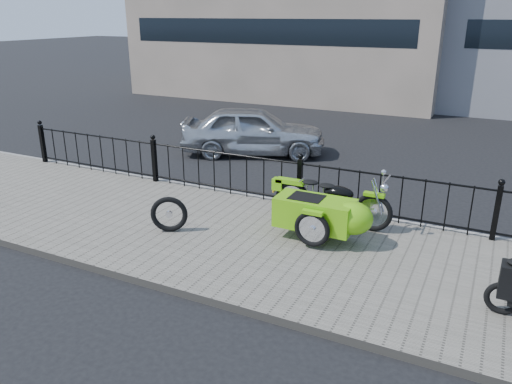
% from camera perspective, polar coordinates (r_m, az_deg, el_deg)
% --- Properties ---
extents(ground, '(120.00, 120.00, 0.00)m').
position_cam_1_polar(ground, '(8.88, 1.80, -5.06)').
color(ground, black).
rests_on(ground, ground).
extents(sidewalk, '(30.00, 3.80, 0.12)m').
position_cam_1_polar(sidewalk, '(8.44, 0.38, -5.97)').
color(sidewalk, '#6B655A').
rests_on(sidewalk, ground).
extents(curb, '(30.00, 0.10, 0.12)m').
position_cam_1_polar(curb, '(10.08, 5.22, -1.64)').
color(curb, gray).
rests_on(curb, ground).
extents(iron_fence, '(14.11, 0.11, 1.08)m').
position_cam_1_polar(iron_fence, '(9.77, 5.02, 0.97)').
color(iron_fence, black).
rests_on(iron_fence, sidewalk).
extents(motorcycle_sidecar, '(2.28, 1.48, 0.98)m').
position_cam_1_polar(motorcycle_sidecar, '(8.44, 8.18, -2.21)').
color(motorcycle_sidecar, black).
rests_on(motorcycle_sidecar, sidewalk).
extents(spare_tire, '(0.61, 0.38, 0.65)m').
position_cam_1_polar(spare_tire, '(8.77, -9.90, -2.53)').
color(spare_tire, black).
rests_on(spare_tire, sidewalk).
extents(sedan_car, '(4.22, 2.98, 1.34)m').
position_cam_1_polar(sedan_car, '(13.85, -0.33, 7.05)').
color(sedan_car, '#BABEC2').
rests_on(sedan_car, ground).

